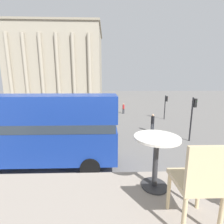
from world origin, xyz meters
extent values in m
cylinder|color=black|center=(-0.68, 7.22, 0.51)|extent=(1.02, 0.22, 1.02)
cylinder|color=black|center=(-0.68, 4.75, 0.51)|extent=(1.02, 0.22, 1.02)
cube|color=navy|center=(-4.44, 5.98, 1.40)|extent=(10.32, 2.46, 1.78)
cube|color=#2D3842|center=(-4.44, 5.98, 2.52)|extent=(10.12, 2.49, 0.45)
cube|color=navy|center=(-4.44, 5.98, 3.43)|extent=(10.32, 2.46, 1.37)
cylinder|color=#2D2D30|center=(0.87, -0.35, 3.29)|extent=(0.36, 0.36, 0.02)
cylinder|color=#2D2D30|center=(0.87, -0.35, 3.64)|extent=(0.07, 0.07, 0.68)
cylinder|color=silver|center=(0.87, -0.35, 4.00)|extent=(0.60, 0.60, 0.03)
cylinder|color=#D1B789|center=(0.90, -0.73, 3.50)|extent=(0.04, 0.04, 0.44)
cylinder|color=#D1B789|center=(1.24, -0.73, 3.50)|extent=(0.04, 0.04, 0.44)
cylinder|color=#D1B789|center=(0.90, -1.07, 3.50)|extent=(0.04, 0.04, 0.44)
cylinder|color=#D1B789|center=(1.24, -1.07, 3.50)|extent=(0.04, 0.04, 0.44)
cube|color=#D1B789|center=(1.07, -0.90, 3.75)|extent=(0.40, 0.40, 0.05)
cube|color=#D1B789|center=(1.07, -1.08, 3.98)|extent=(0.40, 0.04, 0.42)
cube|color=#A39984|center=(-13.62, 42.93, 9.58)|extent=(23.80, 14.16, 19.16)
cube|color=gray|center=(-13.62, 42.93, 19.41)|extent=(24.40, 14.76, 0.50)
cylinder|color=#A39984|center=(-23.13, 35.40, 8.14)|extent=(0.90, 0.90, 16.29)
cylinder|color=#A39984|center=(-19.33, 35.40, 8.14)|extent=(0.90, 0.90, 16.29)
cylinder|color=#A39984|center=(-15.52, 35.40, 8.14)|extent=(0.90, 0.90, 16.29)
cylinder|color=#A39984|center=(-11.71, 35.40, 8.14)|extent=(0.90, 0.90, 16.29)
cylinder|color=#A39984|center=(-7.90, 35.40, 8.14)|extent=(0.90, 0.90, 16.29)
cylinder|color=#A39984|center=(-4.10, 35.40, 8.14)|extent=(0.90, 0.90, 16.29)
cylinder|color=black|center=(7.05, 9.49, 1.82)|extent=(0.12, 0.12, 3.64)
cube|color=black|center=(7.23, 9.49, 3.19)|extent=(0.20, 0.24, 0.70)
sphere|color=green|center=(7.34, 9.49, 3.34)|extent=(0.14, 0.14, 0.14)
cylinder|color=black|center=(7.84, 17.25, 1.61)|extent=(0.12, 0.12, 3.21)
cube|color=black|center=(8.02, 17.25, 2.76)|extent=(0.20, 0.24, 0.70)
sphere|color=red|center=(8.13, 17.25, 2.91)|extent=(0.14, 0.14, 0.14)
cylinder|color=#282B33|center=(4.54, 11.90, 0.44)|extent=(0.14, 0.14, 0.88)
cylinder|color=#282B33|center=(4.72, 11.90, 0.44)|extent=(0.14, 0.14, 0.88)
cylinder|color=black|center=(4.63, 11.90, 1.23)|extent=(0.32, 0.32, 0.70)
sphere|color=tan|center=(4.63, 11.90, 1.70)|extent=(0.24, 0.24, 0.24)
cylinder|color=#282B33|center=(0.59, 31.95, 0.39)|extent=(0.14, 0.14, 0.78)
cylinder|color=#282B33|center=(0.77, 31.95, 0.39)|extent=(0.14, 0.14, 0.78)
cylinder|color=silver|center=(0.68, 31.95, 1.08)|extent=(0.32, 0.32, 0.61)
sphere|color=tan|center=(0.68, 31.95, 1.49)|extent=(0.21, 0.21, 0.21)
cylinder|color=#282B33|center=(2.67, 21.35, 0.40)|extent=(0.14, 0.14, 0.79)
cylinder|color=#282B33|center=(2.85, 21.35, 0.40)|extent=(0.14, 0.14, 0.79)
cylinder|color=#B22323|center=(2.76, 21.35, 1.10)|extent=(0.32, 0.32, 0.63)
sphere|color=tan|center=(2.76, 21.35, 1.52)|extent=(0.21, 0.21, 0.21)
camera|label=1|loc=(0.22, -2.19, 4.69)|focal=24.00mm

